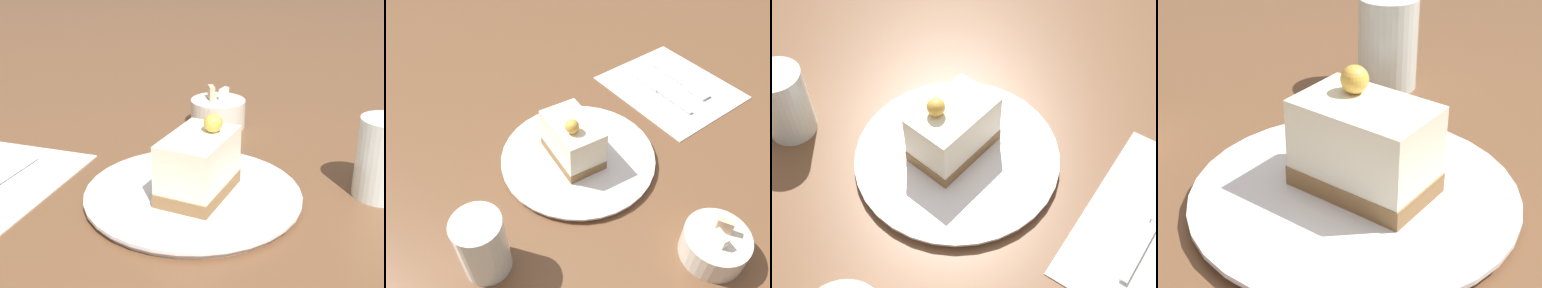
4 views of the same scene
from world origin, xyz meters
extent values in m
plane|color=brown|center=(0.00, 0.00, 0.00)|extent=(4.00, 4.00, 0.00)
cylinder|color=white|center=(0.02, -0.01, 0.01)|extent=(0.24, 0.24, 0.01)
cylinder|color=white|center=(0.02, -0.01, 0.01)|extent=(0.25, 0.25, 0.00)
cube|color=olive|center=(0.02, -0.01, 0.02)|extent=(0.09, 0.12, 0.02)
cube|color=white|center=(0.02, -0.01, 0.05)|extent=(0.09, 0.12, 0.06)
sphere|color=#EFB747|center=(0.04, 0.00, 0.09)|extent=(0.02, 0.02, 0.02)
cylinder|color=silver|center=(0.23, 0.03, 0.05)|extent=(0.06, 0.06, 0.10)
camera|label=1|loc=(0.09, -0.56, 0.30)|focal=50.00mm
camera|label=2|loc=(0.33, 0.27, 0.46)|focal=35.00mm
camera|label=3|loc=(-0.15, 0.36, 0.53)|focal=50.00mm
camera|label=4|loc=(-0.37, -0.14, 0.29)|focal=60.00mm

